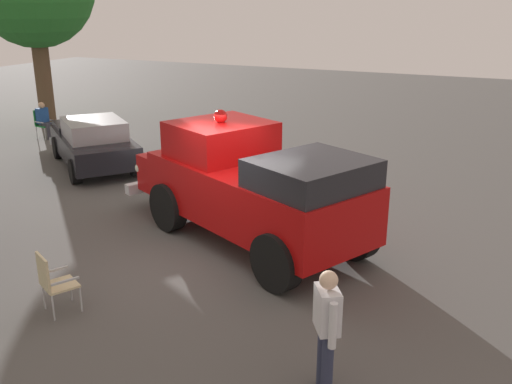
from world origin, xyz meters
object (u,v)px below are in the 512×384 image
Objects in this scene: classic_hot_rod at (93,142)px; spectator_standing at (327,323)px; vintage_fire_truck at (249,185)px; spectator_seated at (45,119)px; lawn_chair_by_car at (52,279)px; lawn_chair_near_truck at (42,122)px.

spectator_standing reaches higher than classic_hot_rod.
vintage_fire_truck reaches higher than spectator_seated.
spectator_standing is (0.02, 4.47, 0.37)m from lawn_chair_by_car.
vintage_fire_truck reaches higher than lawn_chair_by_car.
spectator_seated is at bearing -135.56° from lawn_chair_by_car.
vintage_fire_truck is 4.92m from spectator_standing.
spectator_standing is at bearing 89.74° from lawn_chair_by_car.
vintage_fire_truck is 1.38× the size of classic_hot_rod.
classic_hot_rod is 4.60m from lawn_chair_near_truck.
classic_hot_rod reaches higher than lawn_chair_by_car.
classic_hot_rod is 4.48× the size of lawn_chair_near_truck.
lawn_chair_near_truck is at bearing -135.20° from lawn_chair_by_car.
spectator_seated is (-9.10, -8.93, 0.11)m from lawn_chair_by_car.
spectator_seated is 16.21m from spectator_standing.
spectator_seated is at bearing -118.38° from classic_hot_rod.
spectator_seated is at bearing 82.88° from lawn_chair_near_truck.
spectator_seated is (-2.13, -3.94, -0.05)m from classic_hot_rod.
spectator_standing is (9.14, 13.53, 0.37)m from lawn_chair_near_truck.
lawn_chair_by_car is 0.79× the size of spectator_seated.
classic_hot_rod is 2.73× the size of spectator_standing.
spectator_standing is at bearing 55.75° from spectator_seated.
lawn_chair_by_car is (6.98, 4.99, -0.16)m from classic_hot_rod.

